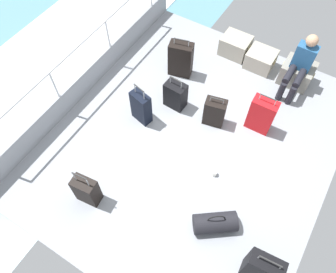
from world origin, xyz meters
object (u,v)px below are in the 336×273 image
at_px(cargo_crate_1, 261,59).
at_px(suitcase_5, 181,59).
at_px(suitcase_4, 87,190).
at_px(cargo_crate_0, 235,46).
at_px(cargo_crate_2, 297,73).
at_px(suitcase_6, 262,269).
at_px(suitcase_1, 215,112).
at_px(duffel_bag, 215,223).
at_px(suitcase_0, 261,115).
at_px(suitcase_2, 141,107).
at_px(passenger_seated, 300,64).
at_px(suitcase_3, 175,95).
at_px(paper_cup, 214,173).

bearing_deg(cargo_crate_1, suitcase_5, -141.86).
bearing_deg(suitcase_4, suitcase_5, 92.77).
xyz_separation_m(cargo_crate_0, suitcase_4, (-0.51, -3.90, 0.08)).
xyz_separation_m(cargo_crate_2, suitcase_6, (0.77, -3.52, 0.14)).
xyz_separation_m(suitcase_1, duffel_bag, (0.86, -1.62, -0.12)).
bearing_deg(suitcase_5, suitcase_0, -12.47).
height_order(cargo_crate_1, cargo_crate_2, cargo_crate_2).
bearing_deg(suitcase_2, suitcase_1, 28.40).
height_order(passenger_seated, suitcase_4, passenger_seated).
distance_m(suitcase_4, suitcase_5, 2.90).
bearing_deg(suitcase_2, suitcase_6, -25.99).
xyz_separation_m(cargo_crate_1, duffel_bag, (0.71, -3.25, -0.03)).
bearing_deg(suitcase_5, cargo_crate_1, 38.14).
xyz_separation_m(cargo_crate_2, suitcase_3, (-1.60, -1.64, 0.06)).
xyz_separation_m(cargo_crate_2, suitcase_0, (-0.17, -1.32, 0.14)).
bearing_deg(suitcase_1, cargo_crate_1, 84.78).
bearing_deg(paper_cup, cargo_crate_1, 97.64).
distance_m(cargo_crate_2, suitcase_3, 2.30).
bearing_deg(paper_cup, suitcase_4, -136.94).
height_order(cargo_crate_0, suitcase_5, suitcase_5).
relative_size(suitcase_2, paper_cup, 8.05).
bearing_deg(suitcase_4, cargo_crate_0, 82.62).
relative_size(cargo_crate_1, paper_cup, 5.45).
distance_m(cargo_crate_0, suitcase_0, 1.79).
bearing_deg(suitcase_0, suitcase_4, -122.76).
height_order(suitcase_5, paper_cup, suitcase_5).
relative_size(cargo_crate_0, cargo_crate_1, 1.04).
relative_size(cargo_crate_0, suitcase_2, 0.71).
distance_m(cargo_crate_1, suitcase_3, 1.88).
bearing_deg(cargo_crate_2, suitcase_5, -153.99).
distance_m(suitcase_0, suitcase_6, 2.39).
bearing_deg(suitcase_0, passenger_seated, 81.70).
relative_size(passenger_seated, duffel_bag, 1.69).
height_order(cargo_crate_2, suitcase_3, suitcase_3).
distance_m(cargo_crate_1, duffel_bag, 3.33).
distance_m(cargo_crate_2, suitcase_6, 3.61).
bearing_deg(suitcase_1, suitcase_5, 147.18).
bearing_deg(passenger_seated, suitcase_3, -137.70).
bearing_deg(suitcase_2, passenger_seated, 46.18).
bearing_deg(paper_cup, suitcase_0, 80.25).
xyz_separation_m(cargo_crate_0, paper_cup, (0.90, -2.59, -0.14)).
bearing_deg(suitcase_3, duffel_bag, -44.79).
distance_m(suitcase_1, suitcase_5, 1.26).
distance_m(suitcase_3, suitcase_4, 2.19).
height_order(cargo_crate_2, suitcase_0, suitcase_0).
height_order(suitcase_6, duffel_bag, suitcase_6).
height_order(passenger_seated, suitcase_0, passenger_seated).
bearing_deg(suitcase_5, suitcase_3, -65.98).
height_order(cargo_crate_2, suitcase_5, suitcase_5).
relative_size(suitcase_6, duffel_bag, 1.20).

